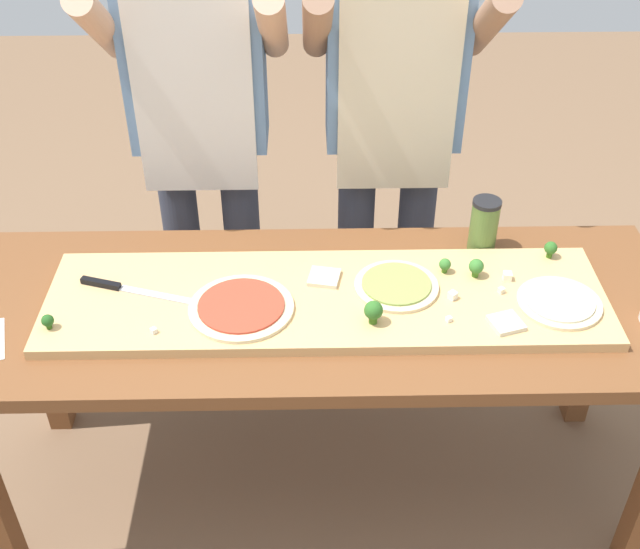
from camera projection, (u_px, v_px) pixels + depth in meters
ground_plane at (321, 484)px, 2.48m from camera, size 8.00×8.00×0.00m
prep_table at (321, 330)px, 2.10m from camera, size 1.87×0.68×0.74m
cutting_board at (326, 300)px, 2.02m from camera, size 1.44×0.40×0.03m
chefs_knife at (120, 288)px, 2.03m from camera, size 0.30×0.11×0.02m
pizza_whole_cheese_artichoke at (559, 302)px, 1.98m from camera, size 0.21×0.21×0.02m
pizza_whole_pesto_green at (396, 285)px, 2.04m from camera, size 0.22×0.22×0.02m
pizza_whole_tomato_red at (241, 307)px, 1.97m from camera, size 0.26×0.26×0.02m
pizza_slice_near_left at (324, 277)px, 2.07m from camera, size 0.09×0.09×0.01m
pizza_slice_far_left at (506, 323)px, 1.92m from camera, size 0.09×0.09×0.01m
broccoli_floret_back_mid at (551, 249)px, 2.13m from camera, size 0.04×0.04×0.05m
broccoli_floret_back_left at (445, 265)px, 2.08m from camera, size 0.03×0.03×0.04m
broccoli_floret_center_right at (476, 267)px, 2.06m from camera, size 0.04×0.04×0.05m
broccoli_floret_front_right at (48, 321)px, 1.90m from camera, size 0.03×0.03×0.04m
broccoli_floret_front_left at (373, 311)px, 1.91m from camera, size 0.05×0.05×0.06m
cheese_crumble_a at (501, 290)px, 2.02m from camera, size 0.02×0.02×0.01m
cheese_crumble_b at (449, 319)px, 1.93m from camera, size 0.02×0.02×0.01m
cheese_crumble_c at (507, 276)px, 2.06m from camera, size 0.02×0.02×0.02m
cheese_crumble_d at (453, 295)px, 2.00m from camera, size 0.03×0.03×0.02m
cheese_crumble_e at (154, 331)px, 1.90m from camera, size 0.02×0.02×0.01m
sauce_jar at (484, 225)px, 2.18m from camera, size 0.08×0.08×0.16m
cook_left at (200, 112)px, 2.35m from camera, size 0.54×0.39×1.67m
cook_right at (393, 111)px, 2.36m from camera, size 0.54×0.39×1.67m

